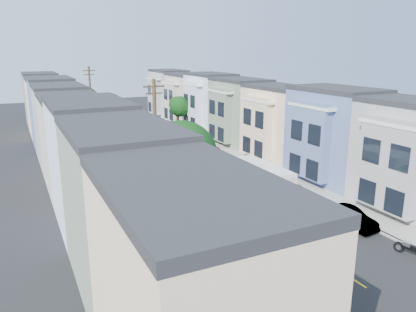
% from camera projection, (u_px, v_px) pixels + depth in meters
% --- Properties ---
extents(ground, '(160.00, 160.00, 0.00)m').
position_uv_depth(ground, '(240.00, 205.00, 32.73)').
color(ground, black).
rests_on(ground, ground).
extents(road_slab, '(12.00, 70.00, 0.02)m').
position_uv_depth(road_slab, '(173.00, 161.00, 45.77)').
color(road_slab, black).
rests_on(road_slab, ground).
extents(curb_left, '(0.30, 70.00, 0.15)m').
position_uv_depth(curb_left, '(120.00, 167.00, 43.20)').
color(curb_left, gray).
rests_on(curb_left, ground).
extents(curb_right, '(0.30, 70.00, 0.15)m').
position_uv_depth(curb_right, '(220.00, 155.00, 48.32)').
color(curb_right, gray).
rests_on(curb_right, ground).
extents(sidewalk_left, '(2.60, 70.00, 0.15)m').
position_uv_depth(sidewalk_left, '(108.00, 169.00, 42.64)').
color(sidewalk_left, gray).
rests_on(sidewalk_left, ground).
extents(sidewalk_right, '(2.60, 70.00, 0.15)m').
position_uv_depth(sidewalk_right, '(230.00, 153.00, 48.87)').
color(sidewalk_right, gray).
rests_on(sidewalk_right, ground).
extents(centerline, '(0.12, 70.00, 0.01)m').
position_uv_depth(centerline, '(173.00, 161.00, 45.78)').
color(centerline, gold).
rests_on(centerline, ground).
extents(townhouse_row_left, '(5.00, 70.00, 8.50)m').
position_uv_depth(townhouse_row_left, '(70.00, 174.00, 41.05)').
color(townhouse_row_left, beige).
rests_on(townhouse_row_left, ground).
extents(townhouse_row_right, '(5.00, 70.00, 8.50)m').
position_uv_depth(townhouse_row_right, '(257.00, 151.00, 50.50)').
color(townhouse_row_right, beige).
rests_on(townhouse_row_right, ground).
extents(tree_a, '(4.16, 4.16, 6.67)m').
position_uv_depth(tree_a, '(273.00, 233.00, 17.30)').
color(tree_a, black).
rests_on(tree_a, ground).
extents(tree_b, '(4.70, 4.70, 7.84)m').
position_uv_depth(tree_b, '(180.00, 157.00, 26.15)').
color(tree_b, black).
rests_on(tree_b, ground).
extents(tree_c, '(4.53, 4.53, 6.98)m').
position_uv_depth(tree_c, '(139.00, 141.00, 34.48)').
color(tree_c, black).
rests_on(tree_c, ground).
extents(tree_d, '(4.68, 4.68, 7.65)m').
position_uv_depth(tree_d, '(107.00, 114.00, 45.17)').
color(tree_d, black).
rests_on(tree_d, ground).
extents(tree_e, '(4.30, 4.30, 7.14)m').
position_uv_depth(tree_e, '(84.00, 102.00, 57.89)').
color(tree_e, black).
rests_on(tree_e, ground).
extents(tree_far_r, '(3.10, 3.10, 5.50)m').
position_uv_depth(tree_far_r, '(179.00, 107.00, 60.70)').
color(tree_far_r, black).
rests_on(tree_far_r, ground).
extents(utility_pole_near, '(1.60, 0.26, 10.00)m').
position_uv_depth(utility_pole_near, '(156.00, 146.00, 30.50)').
color(utility_pole_near, '#42301E').
rests_on(utility_pole_near, ground).
extents(utility_pole_far, '(1.60, 0.26, 10.00)m').
position_uv_depth(utility_pole_far, '(91.00, 105.00, 53.11)').
color(utility_pole_far, '#42301E').
rests_on(utility_pole_far, ground).
extents(fedex_truck, '(2.70, 7.00, 3.36)m').
position_uv_depth(fedex_truck, '(258.00, 182.00, 32.52)').
color(fedex_truck, silver).
rests_on(fedex_truck, ground).
extents(lead_sedan, '(2.18, 4.59, 1.34)m').
position_uv_depth(lead_sedan, '(213.00, 167.00, 41.07)').
color(lead_sedan, black).
rests_on(lead_sedan, ground).
extents(parked_left_b, '(2.31, 5.05, 1.49)m').
position_uv_depth(parked_left_b, '(228.00, 244.00, 24.54)').
color(parked_left_b, '#0F2641').
rests_on(parked_left_b, ground).
extents(parked_left_c, '(1.45, 3.86, 1.27)m').
position_uv_depth(parked_left_c, '(183.00, 207.00, 30.63)').
color(parked_left_c, '#A5B0B7').
rests_on(parked_left_c, ground).
extents(parked_left_d, '(2.38, 4.61, 1.24)m').
position_uv_depth(parked_left_d, '(142.00, 171.00, 39.71)').
color(parked_left_d, black).
rests_on(parked_left_d, ground).
extents(parked_right_a, '(1.80, 4.21, 1.36)m').
position_uv_depth(parked_right_a, '(349.00, 217.00, 28.68)').
color(parked_right_a, '#5B5B5B').
rests_on(parked_right_a, ground).
extents(parked_right_b, '(2.35, 4.76, 1.30)m').
position_uv_depth(parked_right_b, '(291.00, 189.00, 34.53)').
color(parked_right_b, white).
rests_on(parked_right_b, ground).
extents(parked_right_c, '(2.62, 4.94, 1.32)m').
position_uv_depth(parked_right_c, '(205.00, 148.00, 49.21)').
color(parked_right_c, black).
rests_on(parked_right_c, ground).
extents(parked_right_d, '(1.93, 4.61, 1.47)m').
position_uv_depth(parked_right_d, '(168.00, 129.00, 60.39)').
color(parked_right_d, '#0F1D37').
rests_on(parked_right_d, ground).
extents(motorcycle, '(0.29, 2.15, 0.85)m').
position_uv_depth(motorcycle, '(410.00, 250.00, 24.53)').
color(motorcycle, black).
rests_on(motorcycle, ground).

